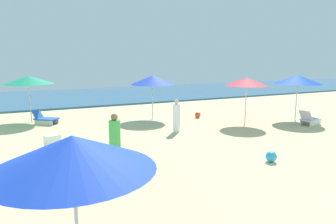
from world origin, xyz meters
name	(u,v)px	position (x,y,z in m)	size (l,w,h in m)	color
ocean	(133,94)	(0.00, 24.34, 0.06)	(60.00, 11.32, 0.12)	#2D5D86
umbrella_1	(73,153)	(-8.10, 1.92, 2.21)	(2.15, 2.15, 2.44)	silver
umbrella_2	(29,80)	(-8.44, 15.49, 2.17)	(2.48, 2.48, 2.37)	silver
lounge_chair_2_0	(45,119)	(-7.83, 14.63, 0.27)	(1.31, 1.20, 0.71)	silver
umbrella_3	(152,80)	(-2.42, 13.58, 2.12)	(2.33, 2.33, 2.35)	silver
umbrella_4	(247,82)	(1.34, 10.47, 2.13)	(2.07, 2.07, 2.32)	silver
umbrella_5	(298,79)	(4.36, 10.13, 2.17)	(2.40, 2.40, 2.40)	silver
lounge_chair_5_0	(309,119)	(4.09, 8.95, 0.29)	(1.35, 0.85, 0.78)	silver
beachgoer_0	(115,141)	(-6.14, 7.38, 0.76)	(0.49, 0.49, 1.64)	#4BB658
beachgoer_2	(177,117)	(-2.52, 10.39, 0.69)	(0.43, 0.43, 1.48)	white
cooler_box_0	(52,140)	(-7.82, 10.34, 0.21)	(0.54, 0.36, 0.43)	white
beach_ball_1	(198,115)	(-0.03, 12.86, 0.16)	(0.32, 0.32, 0.32)	#F34629
beach_ball_2	(271,157)	(-1.48, 5.48, 0.18)	(0.36, 0.36, 0.36)	#309DDD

